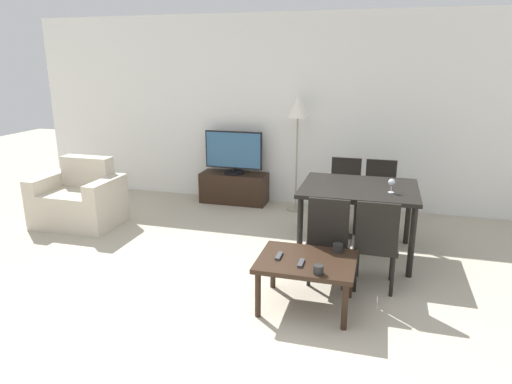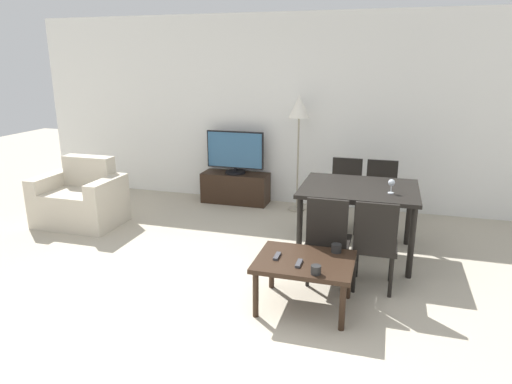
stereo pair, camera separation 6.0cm
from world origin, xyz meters
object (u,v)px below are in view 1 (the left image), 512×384
(dining_table, at_px, (359,194))
(floor_lamp, at_px, (298,113))
(dining_chair_far, at_px, (379,193))
(tv_stand, at_px, (234,188))
(tv, at_px, (234,153))
(remote_primary, at_px, (301,263))
(remote_secondary, at_px, (279,256))
(wine_glass_left, at_px, (392,183))
(armchair, at_px, (79,201))
(dining_chair_near, at_px, (329,237))
(cup_colored_far, at_px, (338,248))
(cup_white_near, at_px, (318,270))
(dining_chair_near_right, at_px, (376,241))
(coffee_table, at_px, (306,265))
(dining_chair_far_left, at_px, (344,190))

(dining_table, distance_m, floor_lamp, 1.77)
(dining_chair_far, bearing_deg, tv_stand, 163.52)
(tv, xyz_separation_m, remote_primary, (1.52, -2.82, -0.31))
(tv_stand, distance_m, remote_primary, 3.21)
(remote_secondary, relative_size, wine_glass_left, 1.03)
(tv_stand, xyz_separation_m, remote_secondary, (1.31, -2.73, 0.23))
(dining_chair_far, bearing_deg, wine_glass_left, -83.60)
(armchair, height_order, wine_glass_left, wine_glass_left)
(dining_chair_near, height_order, cup_colored_far, dining_chair_near)
(dining_chair_near, xyz_separation_m, cup_white_near, (0.01, -0.71, -0.00))
(armchair, height_order, dining_chair_far, dining_chair_far)
(armchair, height_order, floor_lamp, floor_lamp)
(tv, relative_size, cup_colored_far, 9.67)
(dining_chair_near, xyz_separation_m, remote_primary, (-0.16, -0.58, -0.03))
(tv, relative_size, wine_glass_left, 5.87)
(dining_table, xyz_separation_m, floor_lamp, (-0.93, 1.34, 0.69))
(cup_colored_far, distance_m, wine_glass_left, 1.06)
(dining_chair_near_right, xyz_separation_m, cup_white_near, (-0.42, -0.71, -0.00))
(dining_chair_near_right, height_order, cup_white_near, dining_chair_near_right)
(dining_table, bearing_deg, remote_primary, -104.90)
(coffee_table, xyz_separation_m, cup_white_near, (0.13, -0.24, 0.09))
(tv_stand, relative_size, dining_chair_far, 1.12)
(tv_stand, xyz_separation_m, dining_chair_near, (1.67, -2.25, 0.26))
(tv_stand, distance_m, cup_white_near, 3.41)
(tv, height_order, coffee_table, tv)
(wine_glass_left, bearing_deg, armchair, 177.73)
(armchair, relative_size, remote_primary, 6.91)
(remote_primary, bearing_deg, dining_table, 75.10)
(tv, bearing_deg, dining_chair_far_left, -20.29)
(remote_primary, bearing_deg, wine_glass_left, 60.65)
(floor_lamp, relative_size, remote_secondary, 10.80)
(dining_chair_far, height_order, wine_glass_left, wine_glass_left)
(remote_secondary, bearing_deg, cup_colored_far, 27.76)
(dining_chair_near, relative_size, dining_chair_near_right, 1.00)
(cup_white_near, relative_size, cup_colored_far, 0.92)
(dining_table, bearing_deg, tv, 142.80)
(cup_white_near, height_order, wine_glass_left, wine_glass_left)
(floor_lamp, bearing_deg, coffee_table, -77.28)
(armchair, relative_size, cup_colored_far, 11.69)
(tv_stand, distance_m, dining_chair_far, 2.20)
(dining_chair_near, xyz_separation_m, floor_lamp, (-0.72, 2.15, 0.89))
(dining_chair_far_left, height_order, cup_colored_far, dining_chair_far_left)
(dining_chair_far, relative_size, cup_white_near, 10.79)
(tv, bearing_deg, tv_stand, 90.00)
(dining_chair_far, height_order, dining_chair_near_right, same)
(dining_chair_near, xyz_separation_m, dining_chair_near_right, (0.43, 0.00, 0.00))
(armchair, height_order, remote_secondary, armchair)
(dining_chair_near, height_order, floor_lamp, floor_lamp)
(coffee_table, height_order, cup_white_near, cup_white_near)
(floor_lamp, height_order, remote_secondary, floor_lamp)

